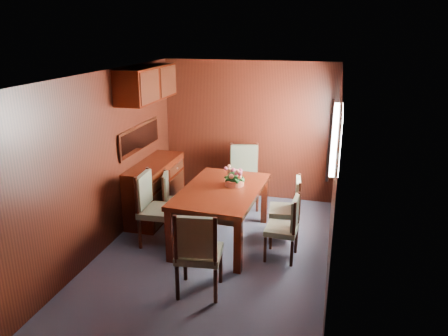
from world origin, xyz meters
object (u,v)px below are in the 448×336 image
(dining_table, at_px, (222,196))
(chair_head, at_px, (198,249))
(sideboard, at_px, (155,189))
(flower_centerpiece, at_px, (235,176))
(chair_right_near, at_px, (287,224))
(chair_left_near, at_px, (153,204))

(dining_table, xyz_separation_m, chair_head, (0.09, -1.38, -0.10))
(sideboard, bearing_deg, flower_centerpiece, -15.53)
(chair_right_near, bearing_deg, dining_table, 75.89)
(sideboard, height_order, chair_right_near, sideboard)
(sideboard, height_order, flower_centerpiece, flower_centerpiece)
(sideboard, relative_size, dining_table, 0.81)
(sideboard, xyz_separation_m, chair_left_near, (0.34, -0.87, 0.13))
(dining_table, relative_size, flower_centerpiece, 5.97)
(sideboard, xyz_separation_m, flower_centerpiece, (1.39, -0.39, 0.48))
(chair_right_near, height_order, chair_head, chair_head)
(chair_head, height_order, flower_centerpiece, flower_centerpiece)
(flower_centerpiece, bearing_deg, dining_table, -128.28)
(chair_left_near, distance_m, chair_head, 1.46)
(sideboard, relative_size, chair_left_near, 1.34)
(chair_right_near, xyz_separation_m, flower_centerpiece, (-0.82, 0.47, 0.44))
(chair_left_near, height_order, chair_right_near, chair_left_near)
(sideboard, height_order, chair_left_near, chair_left_near)
(sideboard, distance_m, flower_centerpiece, 1.52)
(dining_table, xyz_separation_m, chair_right_near, (0.96, -0.29, -0.19))
(dining_table, bearing_deg, chair_right_near, -14.29)
(chair_right_near, relative_size, flower_centerpiece, 3.06)
(chair_head, bearing_deg, chair_right_near, 44.15)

